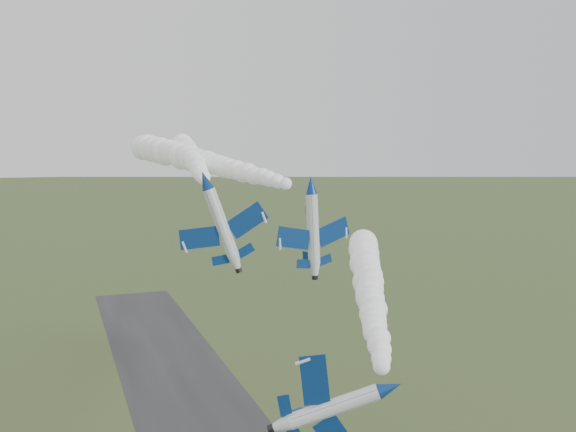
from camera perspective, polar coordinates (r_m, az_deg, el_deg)
jet_lead at (r=63.47m, az=9.10°, el=-14.86°), size 7.54×13.09×10.52m
smoke_trail_jet_lead at (r=99.51m, az=7.20°, el=-6.20°), size 31.29×66.87×5.74m
jet_pair_left at (r=84.42m, az=-7.38°, el=3.18°), size 11.52×14.35×4.76m
smoke_trail_jet_pair_left at (r=121.37m, az=-8.61°, el=5.17°), size 17.14×65.78×4.65m
jet_pair_right at (r=87.22m, az=2.12°, el=2.79°), size 12.20×14.31×3.58m
smoke_trail_jet_pair_right at (r=120.89m, az=-7.92°, el=4.91°), size 21.34×68.83×5.72m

